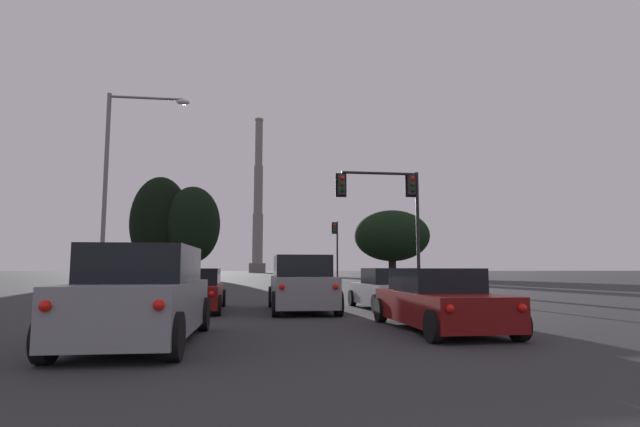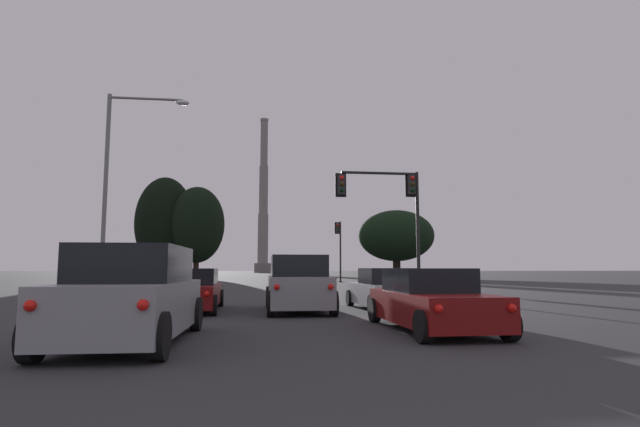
# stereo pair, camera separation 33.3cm
# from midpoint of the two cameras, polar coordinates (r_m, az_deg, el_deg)

# --- Properties ---
(sedan_left_lane_front) EXTENTS (2.05, 4.73, 1.43)m
(sedan_left_lane_front) POSITION_cam_midpoint_polar(r_m,az_deg,el_deg) (17.63, -14.72, -8.56)
(sedan_left_lane_front) COLOR maroon
(sedan_left_lane_front) RESTS_ON ground_plane
(sedan_right_lane_second) EXTENTS (2.04, 4.73, 1.43)m
(sedan_right_lane_second) POSITION_cam_midpoint_polar(r_m,az_deg,el_deg) (12.12, 12.56, -9.73)
(sedan_right_lane_second) COLOR maroon
(sedan_right_lane_second) RESTS_ON ground_plane
(suv_center_lane_front) EXTENTS (2.15, 4.92, 1.86)m
(suv_center_lane_front) POSITION_cam_midpoint_polar(r_m,az_deg,el_deg) (16.99, -2.70, -8.07)
(suv_center_lane_front) COLOR gray
(suv_center_lane_front) RESTS_ON ground_plane
(suv_left_lane_second) EXTENTS (2.21, 4.94, 1.86)m
(suv_left_lane_second) POSITION_cam_midpoint_polar(r_m,az_deg,el_deg) (10.32, -20.45, -8.83)
(suv_left_lane_second) COLOR gray
(suv_left_lane_second) RESTS_ON ground_plane
(hatchback_right_lane_front) EXTENTS (2.05, 4.16, 1.44)m
(hatchback_right_lane_front) POSITION_cam_midpoint_polar(r_m,az_deg,el_deg) (18.01, 7.12, -8.67)
(hatchback_right_lane_front) COLOR silver
(hatchback_right_lane_front) RESTS_ON ground_plane
(traffic_light_overhead_right) EXTENTS (4.50, 0.50, 6.45)m
(traffic_light_overhead_right) POSITION_cam_midpoint_polar(r_m,az_deg,el_deg) (26.06, 7.83, 1.38)
(traffic_light_overhead_right) COLOR black
(traffic_light_overhead_right) RESTS_ON ground_plane
(traffic_light_far_right) EXTENTS (0.78, 0.50, 6.39)m
(traffic_light_far_right) POSITION_cam_midpoint_polar(r_m,az_deg,el_deg) (52.88, 1.67, -3.32)
(traffic_light_far_right) COLOR black
(traffic_light_far_right) RESTS_ON ground_plane
(street_lamp) EXTENTS (3.84, 0.36, 9.74)m
(street_lamp) POSITION_cam_midpoint_polar(r_m,az_deg,el_deg) (25.43, -22.38, 4.43)
(street_lamp) COLOR slate
(street_lamp) RESTS_ON ground_plane
(smokestack) EXTENTS (5.68, 5.68, 53.78)m
(smokestack) POSITION_cam_midpoint_polar(r_m,az_deg,el_deg) (172.80, -7.16, 0.27)
(smokestack) COLOR slate
(smokestack) RESTS_ON ground_plane
(treeline_far_right) EXTENTS (9.21, 8.29, 16.01)m
(treeline_far_right) POSITION_cam_midpoint_polar(r_m,az_deg,el_deg) (83.15, -17.95, -1.02)
(treeline_far_right) COLOR black
(treeline_far_right) RESTS_ON ground_plane
(treeline_left_mid) EXTENTS (12.27, 11.05, 10.84)m
(treeline_left_mid) POSITION_cam_midpoint_polar(r_m,az_deg,el_deg) (81.65, 8.10, -2.55)
(treeline_left_mid) COLOR black
(treeline_left_mid) RESTS_ON ground_plane
(treeline_far_left) EXTENTS (8.53, 7.68, 14.31)m
(treeline_far_left) POSITION_cam_midpoint_polar(r_m,az_deg,el_deg) (80.77, -14.47, -1.24)
(treeline_far_left) COLOR black
(treeline_far_left) RESTS_ON ground_plane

